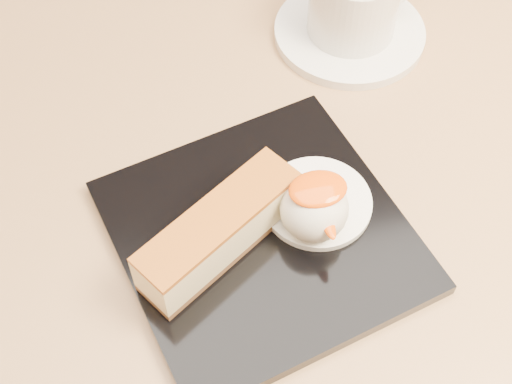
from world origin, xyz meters
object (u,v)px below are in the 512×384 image
object	(u,v)px
ice_cream_scoop	(314,209)
saucer	(349,32)
cheesecake	(219,231)
dessert_plate	(262,236)
table	(295,237)

from	to	relation	value
ice_cream_scoop	saucer	distance (m)	0.24
cheesecake	saucer	xyz separation A→B (m)	(0.18, 0.22, -0.03)
dessert_plate	saucer	world-z (taller)	dessert_plate
ice_cream_scoop	dessert_plate	bearing A→B (deg)	172.87
dessert_plate	ice_cream_scoop	xyz separation A→B (m)	(0.04, -0.00, 0.03)
cheesecake	saucer	size ratio (longest dim) A/B	0.94
cheesecake	ice_cream_scoop	size ratio (longest dim) A/B	2.62
cheesecake	saucer	distance (m)	0.28
cheesecake	ice_cream_scoop	xyz separation A→B (m)	(0.07, 0.00, 0.00)
saucer	table	bearing A→B (deg)	-123.94
table	ice_cream_scoop	xyz separation A→B (m)	(-0.02, -0.09, 0.19)
dessert_plate	ice_cream_scoop	distance (m)	0.05
dessert_plate	ice_cream_scoop	size ratio (longest dim) A/B	4.10
cheesecake	saucer	world-z (taller)	cheesecake
dessert_plate	cheesecake	bearing A→B (deg)	-171.87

